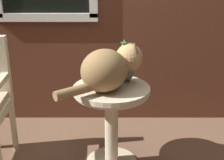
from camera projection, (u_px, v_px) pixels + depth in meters
name	position (u px, v px, depth m)	size (l,w,h in m)	color
wicker_side_table	(112.00, 111.00, 2.21)	(0.53, 0.53, 0.62)	beige
cat	(109.00, 68.00, 2.05)	(0.56, 0.47, 0.30)	olive
pewter_vase_with_ivy	(127.00, 70.00, 2.21)	(0.11, 0.11, 0.29)	slate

